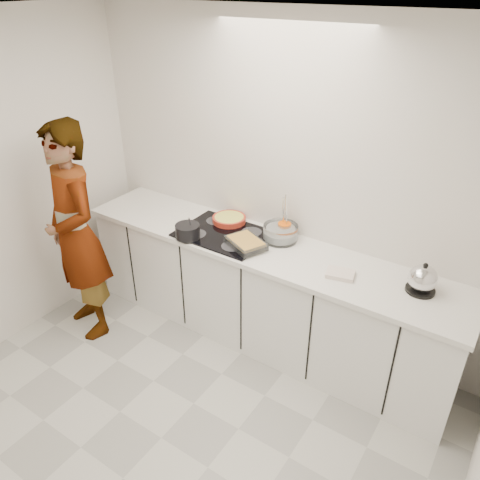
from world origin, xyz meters
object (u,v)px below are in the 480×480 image
Objects in this scene: saucepan at (188,231)px; cook at (76,234)px; tart_dish at (229,219)px; utensil_crock at (284,231)px; baking_dish at (246,243)px; kettle at (422,280)px; hob at (224,234)px; mixing_bowl at (280,233)px.

saucepan is 0.12× the size of cook.
tart_dish is 2.64× the size of utensil_crock.
baking_dish is at bearing -38.08° from tart_dish.
baking_dish is 0.20× the size of cook.
saucepan is 1.63× the size of utensil_crock.
kettle is (1.29, 0.17, 0.05)m from baking_dish.
tart_dish is 1.57× the size of kettle.
hob is 2.06× the size of tart_dish.
saucepan reaches higher than mixing_bowl.
cook is (-0.78, -0.48, -0.05)m from saucepan.
kettle is (1.56, 0.09, 0.09)m from hob.
mixing_bowl reaches higher than baking_dish.
kettle is 2.65m from cook.
utensil_crock is at bearing 34.62° from saucepan.
hob is 5.45× the size of utensil_crock.
utensil_crock is (0.01, 0.04, 0.01)m from mixing_bowl.
hob is at bearing -67.78° from tart_dish.
cook is at bearing -146.92° from utensil_crock.
baking_dish is 1.30m from kettle.
kettle reaches higher than saucepan.
baking_dish is at bearing -118.97° from utensil_crock.
saucepan is 0.64× the size of mixing_bowl.
baking_dish is at bearing -17.13° from hob.
utensil_crock is at bearing 3.59° from tart_dish.
saucepan is 0.49m from baking_dish.
cook is (-1.42, -0.92, -0.04)m from utensil_crock.
tart_dish is at bearing 176.37° from kettle.
baking_dish reaches higher than tart_dish.
mixing_bowl is at bearing -1.18° from tart_dish.
tart_dish is at bearing 73.46° from saucepan.
mixing_bowl is 1.66m from cook.
hob is 1.20m from cook.
tart_dish is 0.52m from utensil_crock.
kettle is at bearing 9.82° from saucepan.
utensil_crock is at bearing 61.03° from baking_dish.
hob is at bearing -157.42° from mixing_bowl.
tart_dish is 1.04× the size of mixing_bowl.
utensil_crock is (0.44, 0.22, 0.06)m from hob.
baking_dish is 2.79× the size of utensil_crock.
cook is at bearing -135.30° from tart_dish.
hob is at bearing 53.30° from cook.
baking_dish is (0.35, -0.27, 0.01)m from tart_dish.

